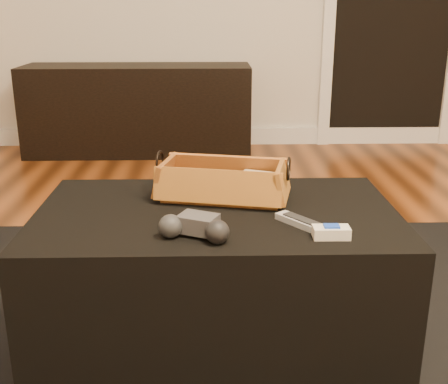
{
  "coord_description": "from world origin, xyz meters",
  "views": [
    {
      "loc": [
        0.02,
        -1.31,
        0.97
      ],
      "look_at": [
        0.06,
        0.13,
        0.49
      ],
      "focal_mm": 45.0,
      "sensor_mm": 36.0,
      "label": 1
    }
  ],
  "objects_px": {
    "ottoman": "(217,278)",
    "wicker_basket": "(223,183)",
    "game_controller": "(195,227)",
    "cream_gadget": "(331,232)",
    "tv_remote": "(215,191)",
    "silver_remote": "(304,223)",
    "media_cabinet": "(138,110)"
  },
  "relations": [
    {
      "from": "ottoman",
      "to": "wicker_basket",
      "type": "xyz_separation_m",
      "value": [
        0.02,
        0.11,
        0.26
      ]
    },
    {
      "from": "wicker_basket",
      "to": "ottoman",
      "type": "bearing_deg",
      "value": -100.63
    },
    {
      "from": "game_controller",
      "to": "cream_gadget",
      "type": "xyz_separation_m",
      "value": [
        0.33,
        -0.01,
        -0.01
      ]
    },
    {
      "from": "ottoman",
      "to": "wicker_basket",
      "type": "distance_m",
      "value": 0.28
    },
    {
      "from": "wicker_basket",
      "to": "game_controller",
      "type": "relative_size",
      "value": 2.2
    },
    {
      "from": "ottoman",
      "to": "tv_remote",
      "type": "bearing_deg",
      "value": 91.21
    },
    {
      "from": "tv_remote",
      "to": "ottoman",
      "type": "bearing_deg",
      "value": -82.42
    },
    {
      "from": "game_controller",
      "to": "silver_remote",
      "type": "relative_size",
      "value": 1.16
    },
    {
      "from": "wicker_basket",
      "to": "cream_gadget",
      "type": "relative_size",
      "value": 4.6
    },
    {
      "from": "tv_remote",
      "to": "media_cabinet",
      "type": "bearing_deg",
      "value": 108.89
    },
    {
      "from": "ottoman",
      "to": "media_cabinet",
      "type": "bearing_deg",
      "value": 102.08
    },
    {
      "from": "ottoman",
      "to": "silver_remote",
      "type": "height_order",
      "value": "silver_remote"
    },
    {
      "from": "tv_remote",
      "to": "silver_remote",
      "type": "relative_size",
      "value": 1.24
    },
    {
      "from": "media_cabinet",
      "to": "ottoman",
      "type": "bearing_deg",
      "value": -77.92
    },
    {
      "from": "wicker_basket",
      "to": "silver_remote",
      "type": "height_order",
      "value": "wicker_basket"
    },
    {
      "from": "tv_remote",
      "to": "silver_remote",
      "type": "height_order",
      "value": "tv_remote"
    },
    {
      "from": "cream_gadget",
      "to": "media_cabinet",
      "type": "bearing_deg",
      "value": 106.99
    },
    {
      "from": "silver_remote",
      "to": "game_controller",
      "type": "bearing_deg",
      "value": -166.47
    },
    {
      "from": "wicker_basket",
      "to": "media_cabinet",
      "type": "bearing_deg",
      "value": 103.11
    },
    {
      "from": "media_cabinet",
      "to": "silver_remote",
      "type": "height_order",
      "value": "media_cabinet"
    },
    {
      "from": "tv_remote",
      "to": "wicker_basket",
      "type": "distance_m",
      "value": 0.03
    },
    {
      "from": "wicker_basket",
      "to": "silver_remote",
      "type": "distance_m",
      "value": 0.31
    },
    {
      "from": "game_controller",
      "to": "cream_gadget",
      "type": "relative_size",
      "value": 2.09
    },
    {
      "from": "tv_remote",
      "to": "game_controller",
      "type": "bearing_deg",
      "value": -93.76
    },
    {
      "from": "media_cabinet",
      "to": "wicker_basket",
      "type": "distance_m",
      "value": 2.32
    },
    {
      "from": "media_cabinet",
      "to": "cream_gadget",
      "type": "xyz_separation_m",
      "value": [
        0.78,
        -2.56,
        0.15
      ]
    },
    {
      "from": "silver_remote",
      "to": "wicker_basket",
      "type": "bearing_deg",
      "value": 131.18
    },
    {
      "from": "silver_remote",
      "to": "cream_gadget",
      "type": "distance_m",
      "value": 0.09
    },
    {
      "from": "ottoman",
      "to": "game_controller",
      "type": "xyz_separation_m",
      "value": [
        -0.05,
        -0.19,
        0.24
      ]
    },
    {
      "from": "cream_gadget",
      "to": "wicker_basket",
      "type": "bearing_deg",
      "value": 130.08
    },
    {
      "from": "ottoman",
      "to": "cream_gadget",
      "type": "height_order",
      "value": "cream_gadget"
    },
    {
      "from": "game_controller",
      "to": "silver_remote",
      "type": "height_order",
      "value": "game_controller"
    }
  ]
}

